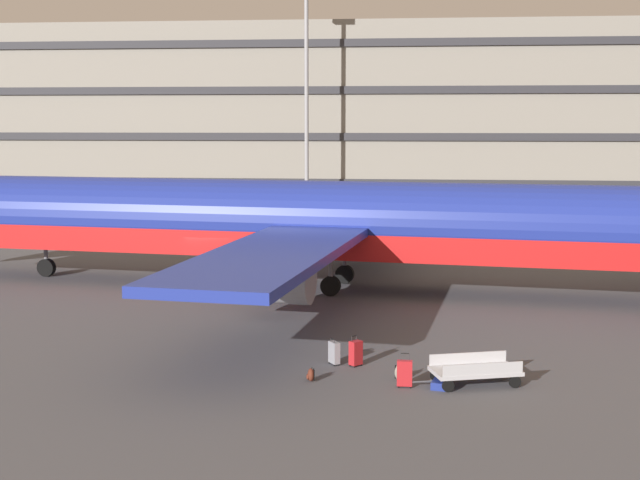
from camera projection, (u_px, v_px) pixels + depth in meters
ground_plane at (216, 287)px, 42.09m from camera, size 600.00×600.00×0.00m
terminal_structure at (322, 114)px, 91.48m from camera, size 141.94×19.72×17.10m
airliner at (317, 224)px, 41.30m from camera, size 42.25×34.38×10.63m
light_mast_left at (307, 80)px, 76.55m from camera, size 1.80×0.50×19.40m
suitcase_large at (334, 352)px, 28.61m from camera, size 0.42×0.49×0.87m
suitcase_red at (405, 373)px, 26.16m from camera, size 0.46×0.23×1.03m
suitcase_laid_flat at (356, 353)px, 28.43m from camera, size 0.46×0.47×0.99m
suitcase_silver at (440, 384)px, 26.15m from camera, size 0.60×0.80×0.23m
backpack_purple at (400, 373)px, 26.90m from camera, size 0.40×0.36×0.55m
backpack_small at (311, 375)px, 26.80m from camera, size 0.29×0.37×0.45m
baggage_cart at (475, 371)px, 26.44m from camera, size 3.35×2.00×0.82m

